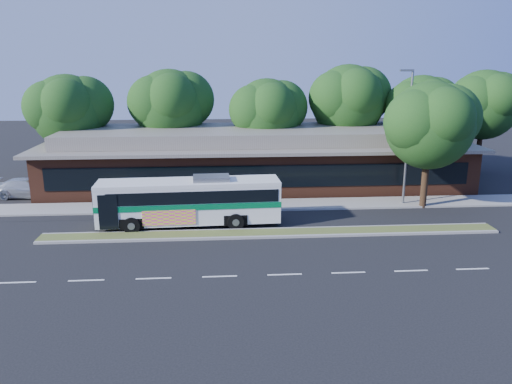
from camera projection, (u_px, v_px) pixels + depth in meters
ground at (273, 238)px, 27.88m from camera, size 120.00×120.00×0.00m
median_strip at (272, 233)px, 28.44m from camera, size 26.00×1.10×0.15m
sidewalk at (263, 205)px, 34.04m from camera, size 44.00×2.60×0.12m
parking_lot at (13, 197)px, 36.28m from camera, size 14.00×12.00×0.01m
plaza_building at (256, 157)px, 39.88m from camera, size 33.20×11.20×4.45m
lamp_post at (408, 134)px, 33.09m from camera, size 0.93×0.18×9.07m
tree_bg_a at (74, 109)px, 39.99m from camera, size 6.47×5.80×8.63m
tree_bg_b at (175, 104)px, 41.45m from camera, size 6.69×6.00×9.00m
tree_bg_c at (272, 111)px, 41.17m from camera, size 6.24×5.60×8.26m
tree_bg_d at (353, 100)px, 42.42m from camera, size 6.91×6.20×9.37m
tree_bg_e at (425, 108)px, 42.03m from camera, size 6.47×5.80×8.50m
tree_bg_f at (488, 103)px, 43.34m from camera, size 6.69×6.00×8.92m
transit_bus at (190, 199)px, 29.57m from camera, size 10.83×2.85×3.01m
sedan at (28, 188)px, 36.04m from camera, size 4.82×2.09×1.38m
sidewalk_tree at (435, 123)px, 32.47m from camera, size 6.33×5.68×8.36m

